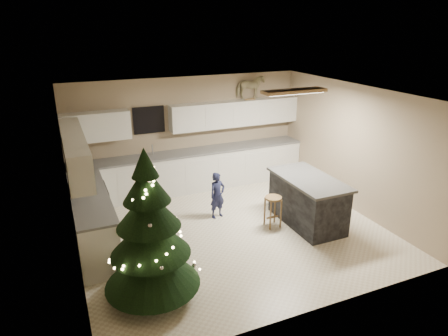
{
  "coord_description": "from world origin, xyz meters",
  "views": [
    {
      "loc": [
        -2.81,
        -6.13,
        3.75
      ],
      "look_at": [
        0.0,
        0.35,
        1.15
      ],
      "focal_mm": 32.0,
      "sensor_mm": 36.0,
      "label": 1
    }
  ],
  "objects_px": {
    "rocking_horse": "(250,87)",
    "christmas_tree": "(150,239)",
    "island": "(307,200)",
    "toddler": "(217,195)",
    "bar_stool": "(273,204)"
  },
  "relations": [
    {
      "from": "bar_stool",
      "to": "christmas_tree",
      "type": "relative_size",
      "value": 0.27
    },
    {
      "from": "island",
      "to": "toddler",
      "type": "distance_m",
      "value": 1.77
    },
    {
      "from": "island",
      "to": "toddler",
      "type": "relative_size",
      "value": 1.78
    },
    {
      "from": "bar_stool",
      "to": "rocking_horse",
      "type": "height_order",
      "value": "rocking_horse"
    },
    {
      "from": "rocking_horse",
      "to": "christmas_tree",
      "type": "bearing_deg",
      "value": 149.22
    },
    {
      "from": "island",
      "to": "toddler",
      "type": "height_order",
      "value": "toddler"
    },
    {
      "from": "christmas_tree",
      "to": "rocking_horse",
      "type": "relative_size",
      "value": 3.23
    },
    {
      "from": "island",
      "to": "bar_stool",
      "type": "relative_size",
      "value": 2.76
    },
    {
      "from": "island",
      "to": "rocking_horse",
      "type": "height_order",
      "value": "rocking_horse"
    },
    {
      "from": "island",
      "to": "bar_stool",
      "type": "height_order",
      "value": "island"
    },
    {
      "from": "island",
      "to": "christmas_tree",
      "type": "height_order",
      "value": "christmas_tree"
    },
    {
      "from": "bar_stool",
      "to": "rocking_horse",
      "type": "bearing_deg",
      "value": 73.75
    },
    {
      "from": "island",
      "to": "toddler",
      "type": "xyz_separation_m",
      "value": [
        -1.51,
        0.93,
        -0.0
      ]
    },
    {
      "from": "toddler",
      "to": "bar_stool",
      "type": "bearing_deg",
      "value": -57.09
    },
    {
      "from": "rocking_horse",
      "to": "island",
      "type": "bearing_deg",
      "value": -168.92
    }
  ]
}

